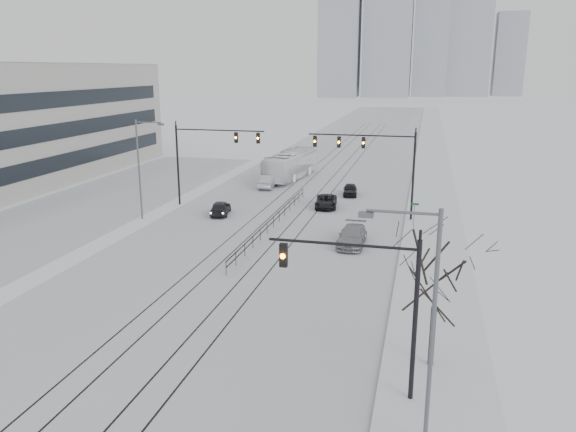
# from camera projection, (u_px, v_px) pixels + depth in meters

# --- Properties ---
(road) EXTENTS (22.00, 260.00, 0.02)m
(road) POSITION_uv_depth(u_px,v_px,m) (331.00, 169.00, 76.81)
(road) COLOR silver
(road) RESTS_ON ground
(sidewalk_east) EXTENTS (5.00, 260.00, 0.16)m
(sidewalk_east) POSITION_uv_depth(u_px,v_px,m) (432.00, 173.00, 73.68)
(sidewalk_east) COLOR silver
(sidewalk_east) RESTS_ON ground
(curb) EXTENTS (0.10, 260.00, 0.12)m
(curb) POSITION_uv_depth(u_px,v_px,m) (413.00, 172.00, 74.25)
(curb) COLOR gray
(curb) RESTS_ON ground
(parking_strip) EXTENTS (14.00, 60.00, 0.03)m
(parking_strip) POSITION_uv_depth(u_px,v_px,m) (100.00, 202.00, 57.94)
(parking_strip) COLOR silver
(parking_strip) RESTS_ON ground
(tram_rails) EXTENTS (5.30, 180.00, 0.01)m
(tram_rails) POSITION_uv_depth(u_px,v_px,m) (299.00, 202.00, 58.03)
(tram_rails) COLOR black
(tram_rails) RESTS_ON ground
(skyline) EXTENTS (96.00, 48.00, 72.00)m
(skyline) POSITION_uv_depth(u_px,v_px,m) (417.00, 31.00, 268.47)
(skyline) COLOR #A1A5B0
(skyline) RESTS_ON ground
(traffic_mast_near) EXTENTS (6.10, 0.37, 7.00)m
(traffic_mast_near) POSITION_uv_depth(u_px,v_px,m) (375.00, 295.00, 22.45)
(traffic_mast_near) COLOR black
(traffic_mast_near) RESTS_ON ground
(traffic_mast_ne) EXTENTS (9.60, 0.37, 8.00)m
(traffic_mast_ne) POSITION_uv_depth(u_px,v_px,m) (376.00, 156.00, 49.98)
(traffic_mast_ne) COLOR black
(traffic_mast_ne) RESTS_ON ground
(traffic_mast_nw) EXTENTS (9.10, 0.37, 8.00)m
(traffic_mast_nw) POSITION_uv_depth(u_px,v_px,m) (205.00, 151.00, 54.82)
(traffic_mast_nw) COLOR black
(traffic_mast_nw) RESTS_ON ground
(street_light_east) EXTENTS (2.73, 0.25, 9.00)m
(street_light_east) POSITION_uv_depth(u_px,v_px,m) (425.00, 316.00, 19.03)
(street_light_east) COLOR #595B60
(street_light_east) RESTS_ON ground
(street_light_west) EXTENTS (2.73, 0.25, 9.00)m
(street_light_west) POSITION_uv_depth(u_px,v_px,m) (142.00, 163.00, 50.13)
(street_light_west) COLOR #595B60
(street_light_west) RESTS_ON ground
(bare_tree) EXTENTS (4.40, 4.40, 6.10)m
(bare_tree) POSITION_uv_depth(u_px,v_px,m) (436.00, 276.00, 24.73)
(bare_tree) COLOR black
(bare_tree) RESTS_ON ground
(median_fence) EXTENTS (0.06, 24.00, 1.00)m
(median_fence) POSITION_uv_depth(u_px,v_px,m) (273.00, 222.00, 48.51)
(median_fence) COLOR black
(median_fence) RESTS_ON ground
(street_sign) EXTENTS (0.70, 0.06, 2.40)m
(street_sign) POSITION_uv_depth(u_px,v_px,m) (414.00, 212.00, 47.39)
(street_sign) COLOR #595B60
(street_sign) RESTS_ON ground
(sedan_sb_inner) EXTENTS (2.34, 4.19, 1.35)m
(sedan_sb_inner) POSITION_uv_depth(u_px,v_px,m) (220.00, 208.00, 52.70)
(sedan_sb_inner) COLOR black
(sedan_sb_inner) RESTS_ON ground
(sedan_sb_outer) EXTENTS (1.92, 4.78, 1.54)m
(sedan_sb_outer) POSITION_uv_depth(u_px,v_px,m) (268.00, 181.00, 64.69)
(sedan_sb_outer) COLOR #BABBC3
(sedan_sb_outer) RESTS_ON ground
(sedan_nb_front) EXTENTS (2.59, 4.66, 1.23)m
(sedan_nb_front) POSITION_uv_depth(u_px,v_px,m) (326.00, 201.00, 55.48)
(sedan_nb_front) COLOR black
(sedan_nb_front) RESTS_ON ground
(sedan_nb_right) EXTENTS (2.05, 4.99, 1.44)m
(sedan_nb_right) POSITION_uv_depth(u_px,v_px,m) (352.00, 236.00, 43.60)
(sedan_nb_right) COLOR gray
(sedan_nb_right) RESTS_ON ground
(sedan_nb_far) EXTENTS (1.88, 3.80, 1.24)m
(sedan_nb_far) POSITION_uv_depth(u_px,v_px,m) (350.00, 190.00, 60.79)
(sedan_nb_far) COLOR black
(sedan_nb_far) RESTS_ON ground
(box_truck) EXTENTS (4.46, 12.61, 3.44)m
(box_truck) POSITION_uv_depth(u_px,v_px,m) (291.00, 165.00, 69.79)
(box_truck) COLOR white
(box_truck) RESTS_ON ground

